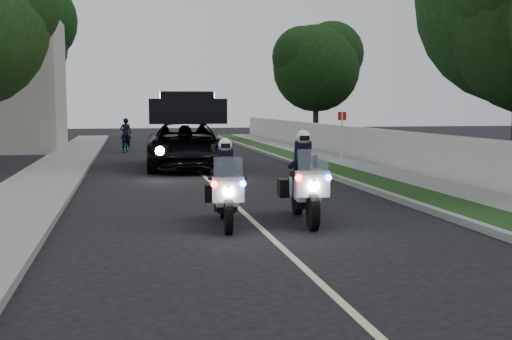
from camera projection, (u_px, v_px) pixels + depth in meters
The scene contains 16 objects.
ground at pixel (293, 258), 10.01m from camera, with size 120.00×120.00×0.00m, color black.
curb_right at pixel (336, 178), 20.56m from camera, with size 0.20×60.00×0.15m, color gray.
grass_verge at pixel (357, 177), 20.70m from camera, with size 1.20×60.00×0.16m, color #193814.
sidewalk_right at pixel (394, 176), 20.95m from camera, with size 1.40×60.00×0.16m, color gray.
property_wall at pixel (422, 155), 21.08m from camera, with size 0.22×60.00×1.50m, color beige.
curb_left at pixel (75, 184), 18.94m from camera, with size 0.20×60.00×0.15m, color gray.
sidewalk_left at pixel (37, 184), 18.73m from camera, with size 2.00×60.00×0.16m, color gray.
lane_marking at pixel (211, 183), 19.76m from camera, with size 0.12×50.00×0.01m, color #BFB78C.
police_moto_left at pixel (226, 225), 12.73m from camera, with size 0.72×2.07×1.76m, color silver, non-canonical shape.
police_moto_right at pixel (304, 222), 13.14m from camera, with size 0.78×2.24×1.90m, color silver, non-canonical shape.
police_suv at pixel (186, 168), 24.39m from camera, with size 2.98×6.43×3.13m, color black.
bicycle at pixel (126, 152), 32.81m from camera, with size 0.63×1.80×0.94m, color black.
cyclist at pixel (126, 152), 32.81m from camera, with size 0.57×0.38×1.57m, color black.
sign_post at pixel (341, 165), 25.80m from camera, with size 0.35×0.35×2.22m, color red, non-canonical shape.
tree_right_e at pixel (316, 143), 41.43m from camera, with size 5.62×5.62×9.37m, color black, non-canonical shape.
tree_left_far at pixel (10, 145), 38.43m from camera, with size 7.30×7.30×12.17m, color #113511, non-canonical shape.
Camera 1 is at (-2.51, -9.51, 2.39)m, focal length 44.40 mm.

